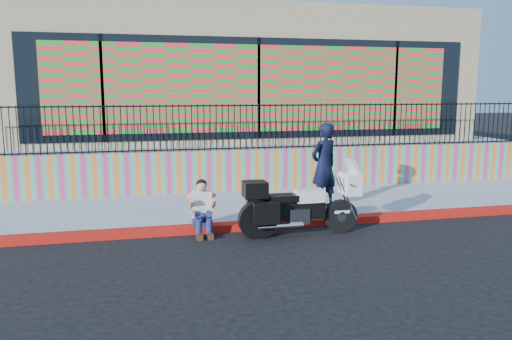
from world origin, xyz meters
name	(u,v)px	position (x,y,z in m)	size (l,w,h in m)	color
ground	(304,226)	(0.00, 0.00, 0.00)	(90.00, 90.00, 0.00)	black
red_curb	(304,222)	(0.00, 0.00, 0.07)	(16.00, 0.30, 0.15)	#A1120B
sidewalk	(282,205)	(0.00, 1.65, 0.07)	(16.00, 3.00, 0.15)	#8A90A6
mural_wall	(266,169)	(0.00, 3.25, 0.70)	(16.00, 0.20, 1.10)	#D5386C
metal_fence	(266,127)	(0.00, 3.25, 1.85)	(15.80, 0.04, 1.20)	black
elevated_platform	(232,150)	(0.00, 8.35, 0.62)	(16.00, 10.00, 1.25)	#8A90A6
storefront_building	(233,78)	(0.00, 8.13, 3.25)	(14.00, 8.06, 4.00)	tan
police_motorcycle	(298,204)	(-0.34, -0.62, 0.62)	(2.37, 0.78, 1.47)	black
police_officer	(324,166)	(0.73, 0.84, 1.12)	(0.71, 0.46, 1.94)	black
seated_man	(203,213)	(-2.15, -0.20, 0.45)	(0.54, 0.71, 1.06)	navy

